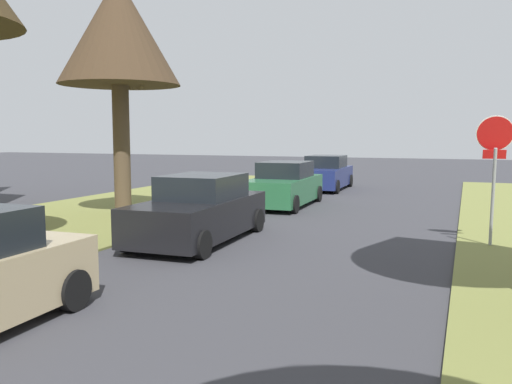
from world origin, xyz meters
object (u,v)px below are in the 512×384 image
(stop_sign_far, at_px, (494,152))
(street_tree_left_mid_b, at_px, (119,34))
(parked_sedan_navy, at_px, (325,174))
(parked_sedan_black, at_px, (200,211))
(parked_sedan_green, at_px, (284,186))

(stop_sign_far, relative_size, street_tree_left_mid_b, 0.40)
(street_tree_left_mid_b, relative_size, parked_sedan_navy, 1.62)
(parked_sedan_black, xyz_separation_m, parked_sedan_navy, (-0.26, 13.00, 0.00))
(parked_sedan_black, distance_m, parked_sedan_green, 6.74)
(parked_sedan_black, height_order, parked_sedan_navy, same)
(parked_sedan_navy, bearing_deg, parked_sedan_black, -88.88)
(parked_sedan_black, xyz_separation_m, parked_sedan_green, (-0.17, 6.74, 0.00))
(street_tree_left_mid_b, height_order, parked_sedan_black, street_tree_left_mid_b)
(stop_sign_far, xyz_separation_m, parked_sedan_navy, (-6.68, 11.26, -1.42))
(street_tree_left_mid_b, distance_m, parked_sedan_green, 7.47)
(parked_sedan_black, distance_m, parked_sedan_navy, 13.01)
(street_tree_left_mid_b, distance_m, parked_sedan_black, 6.76)
(street_tree_left_mid_b, relative_size, parked_sedan_black, 1.62)
(stop_sign_far, distance_m, parked_sedan_black, 6.81)
(parked_sedan_green, height_order, parked_sedan_navy, same)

